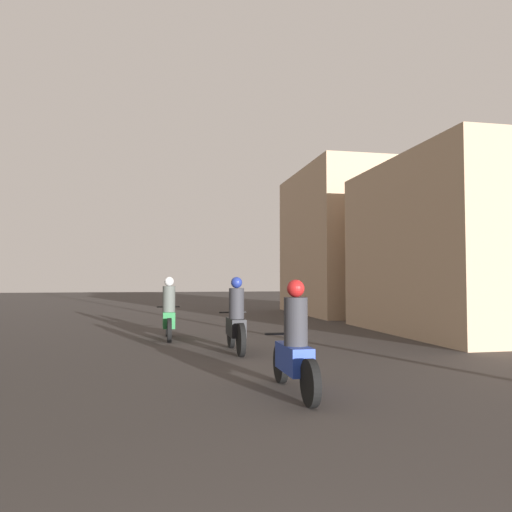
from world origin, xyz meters
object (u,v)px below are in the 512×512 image
(motorcycle_blue, at_px, (295,349))
(motorcycle_green, at_px, (169,314))
(building_right_near, at_px, (474,247))
(building_right_far, at_px, (356,243))
(motorcycle_black, at_px, (236,322))

(motorcycle_blue, xyz_separation_m, motorcycle_green, (-1.50, 6.53, 0.03))
(building_right_near, bearing_deg, motorcycle_blue, -138.81)
(motorcycle_blue, height_order, building_right_far, building_right_far)
(motorcycle_black, distance_m, building_right_near, 7.98)
(motorcycle_blue, distance_m, building_right_far, 16.47)
(motorcycle_green, relative_size, building_right_far, 0.27)
(motorcycle_black, xyz_separation_m, building_right_far, (7.26, 10.64, 2.56))
(motorcycle_blue, xyz_separation_m, building_right_far, (7.10, 14.63, 2.58))
(motorcycle_green, height_order, building_right_near, building_right_near)
(motorcycle_black, xyz_separation_m, building_right_near, (7.40, 2.35, 1.84))
(building_right_near, relative_size, building_right_far, 0.96)
(building_right_far, bearing_deg, motorcycle_green, -136.71)
(motorcycle_black, relative_size, building_right_far, 0.28)
(motorcycle_green, relative_size, building_right_near, 0.29)
(motorcycle_blue, bearing_deg, motorcycle_green, 111.30)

